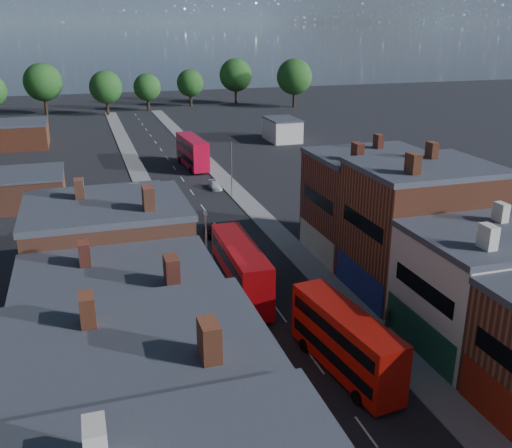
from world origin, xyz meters
TOP-DOWN VIEW (x-y plane):
  - pavement_west at (-6.50, 50.00)m, footprint 3.00×200.00m
  - pavement_east at (6.50, 50.00)m, footprint 3.00×200.00m
  - lamp_post_2 at (-5.20, 30.00)m, footprint 0.25×0.70m
  - lamp_post_3 at (5.20, 60.00)m, footprint 0.25×0.70m
  - bus_0 at (-2.41, 28.30)m, footprint 3.28×12.28m
  - bus_1 at (1.50, 14.43)m, footprint 4.04×11.58m
  - bus_2 at (3.24, 79.46)m, footprint 3.70×12.52m
  - car_1 at (1.20, 15.44)m, footprint 1.50×3.50m
  - car_2 at (-1.20, 44.95)m, footprint 2.01×3.95m
  - car_3 at (3.80, 64.77)m, footprint 1.55×3.78m
  - ped_1 at (-6.32, 13.08)m, footprint 0.98×0.69m
  - ped_3 at (7.70, 19.12)m, footprint 0.70×1.09m

SIDE VIEW (x-z plane):
  - pavement_west at x=-6.50m, z-range 0.00..0.12m
  - pavement_east at x=6.50m, z-range 0.00..0.12m
  - car_2 at x=-1.20m, z-range 0.00..1.07m
  - car_3 at x=3.80m, z-range 0.00..1.10m
  - car_1 at x=1.20m, z-range 0.00..1.12m
  - ped_3 at x=7.70m, z-range 0.12..1.83m
  - ped_1 at x=-6.32m, z-range 0.12..1.95m
  - bus_1 at x=1.50m, z-range 0.19..5.09m
  - bus_0 at x=-2.41m, z-range 0.21..5.49m
  - bus_2 at x=3.24m, z-range 0.21..5.55m
  - lamp_post_2 at x=-5.20m, z-range 0.64..8.77m
  - lamp_post_3 at x=5.20m, z-range 0.64..8.77m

